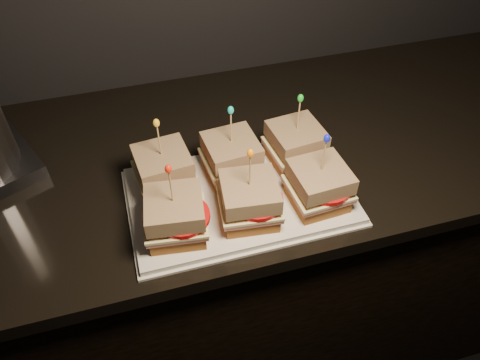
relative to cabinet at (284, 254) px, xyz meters
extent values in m
cube|color=black|center=(0.00, 0.00, 0.00)|extent=(2.59, 0.61, 0.86)
cube|color=black|center=(0.00, 0.00, 0.45)|extent=(2.63, 0.65, 0.03)
cube|color=white|center=(-0.18, -0.16, 0.47)|extent=(0.43, 0.27, 0.02)
cube|color=white|center=(-0.18, -0.16, 0.47)|extent=(0.45, 0.28, 0.01)
cube|color=brown|center=(-0.32, -0.09, 0.49)|extent=(0.11, 0.11, 0.03)
cube|color=#CD6560|center=(-0.32, -0.09, 0.51)|extent=(0.12, 0.12, 0.01)
cube|color=#FBF1A6|center=(-0.32, -0.09, 0.52)|extent=(0.12, 0.12, 0.01)
cylinder|color=red|center=(-0.31, -0.10, 0.53)|extent=(0.10, 0.10, 0.01)
cube|color=#583014|center=(-0.32, -0.09, 0.55)|extent=(0.11, 0.11, 0.03)
cylinder|color=tan|center=(-0.32, -0.09, 0.60)|extent=(0.00, 0.00, 0.09)
ellipsoid|color=yellow|center=(-0.32, -0.09, 0.64)|extent=(0.01, 0.01, 0.02)
cube|color=brown|center=(-0.18, -0.09, 0.49)|extent=(0.11, 0.11, 0.03)
cube|color=#CD6560|center=(-0.18, -0.09, 0.51)|extent=(0.12, 0.11, 0.01)
cube|color=#FBF1A6|center=(-0.18, -0.09, 0.52)|extent=(0.12, 0.12, 0.01)
cylinder|color=red|center=(-0.17, -0.10, 0.53)|extent=(0.10, 0.10, 0.01)
cube|color=#583014|center=(-0.18, -0.09, 0.55)|extent=(0.11, 0.11, 0.03)
cylinder|color=tan|center=(-0.18, -0.09, 0.60)|extent=(0.00, 0.00, 0.09)
ellipsoid|color=#12B7A7|center=(-0.18, -0.09, 0.64)|extent=(0.01, 0.01, 0.02)
cube|color=brown|center=(-0.05, -0.09, 0.49)|extent=(0.11, 0.11, 0.03)
cube|color=#CD6560|center=(-0.05, -0.09, 0.51)|extent=(0.12, 0.12, 0.01)
cube|color=#FBF1A6|center=(-0.05, -0.09, 0.52)|extent=(0.12, 0.12, 0.01)
cylinder|color=red|center=(-0.03, -0.10, 0.53)|extent=(0.10, 0.10, 0.01)
cube|color=#583014|center=(-0.05, -0.09, 0.55)|extent=(0.11, 0.11, 0.03)
cylinder|color=tan|center=(-0.05, -0.09, 0.60)|extent=(0.00, 0.00, 0.09)
ellipsoid|color=green|center=(-0.05, -0.09, 0.64)|extent=(0.01, 0.01, 0.02)
cube|color=brown|center=(-0.32, -0.22, 0.49)|extent=(0.11, 0.11, 0.03)
cube|color=#CD6560|center=(-0.32, -0.22, 0.51)|extent=(0.12, 0.12, 0.01)
cube|color=#FBF1A6|center=(-0.32, -0.22, 0.52)|extent=(0.12, 0.12, 0.01)
cylinder|color=red|center=(-0.31, -0.22, 0.53)|extent=(0.10, 0.10, 0.01)
cube|color=#583014|center=(-0.32, -0.22, 0.55)|extent=(0.11, 0.11, 0.03)
cylinder|color=tan|center=(-0.32, -0.22, 0.60)|extent=(0.00, 0.00, 0.09)
ellipsoid|color=red|center=(-0.32, -0.22, 0.64)|extent=(0.01, 0.01, 0.02)
cube|color=brown|center=(-0.18, -0.22, 0.49)|extent=(0.11, 0.11, 0.03)
cube|color=#CD6560|center=(-0.18, -0.22, 0.51)|extent=(0.12, 0.12, 0.01)
cube|color=#FBF1A6|center=(-0.18, -0.22, 0.52)|extent=(0.12, 0.12, 0.01)
cylinder|color=red|center=(-0.17, -0.22, 0.53)|extent=(0.10, 0.10, 0.01)
cube|color=#583014|center=(-0.18, -0.22, 0.55)|extent=(0.11, 0.11, 0.03)
cylinder|color=tan|center=(-0.18, -0.22, 0.60)|extent=(0.00, 0.00, 0.09)
ellipsoid|color=orange|center=(-0.18, -0.22, 0.64)|extent=(0.01, 0.01, 0.02)
cube|color=brown|center=(-0.05, -0.22, 0.49)|extent=(0.11, 0.11, 0.03)
cube|color=#CD6560|center=(-0.05, -0.22, 0.51)|extent=(0.12, 0.11, 0.01)
cube|color=#FBF1A6|center=(-0.05, -0.22, 0.52)|extent=(0.12, 0.11, 0.01)
cylinder|color=red|center=(-0.03, -0.22, 0.53)|extent=(0.10, 0.10, 0.01)
cube|color=#583014|center=(-0.05, -0.22, 0.55)|extent=(0.11, 0.11, 0.03)
cylinder|color=tan|center=(-0.05, -0.22, 0.60)|extent=(0.00, 0.00, 0.09)
ellipsoid|color=#111BD4|center=(-0.05, -0.22, 0.64)|extent=(0.01, 0.01, 0.02)
camera|label=1|loc=(-0.36, -0.77, 1.16)|focal=35.00mm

